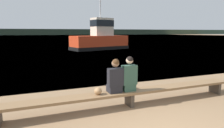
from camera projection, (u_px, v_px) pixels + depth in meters
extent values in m
plane|color=#386084|center=(36.00, 36.00, 118.45)|extent=(240.00, 240.00, 0.00)
cube|color=#2D3D2D|center=(35.00, 32.00, 156.16)|extent=(600.00, 12.00, 4.58)
cube|color=brown|center=(129.00, 92.00, 6.12)|extent=(7.73, 0.53, 0.07)
cube|color=#42382D|center=(215.00, 88.00, 7.46)|extent=(0.12, 0.45, 0.39)
cube|color=#42382D|center=(129.00, 99.00, 6.16)|extent=(0.12, 0.45, 0.39)
cube|color=black|center=(114.00, 88.00, 5.99)|extent=(0.39, 0.38, 0.21)
cube|color=black|center=(115.00, 77.00, 5.85)|extent=(0.45, 0.22, 0.52)
sphere|color=#846047|center=(115.00, 63.00, 5.78)|extent=(0.22, 0.22, 0.22)
sphere|color=#472D19|center=(116.00, 62.00, 5.76)|extent=(0.20, 0.20, 0.20)
cube|color=#2D4C3D|center=(128.00, 87.00, 6.15)|extent=(0.39, 0.38, 0.21)
cube|color=#2D4C3D|center=(129.00, 75.00, 6.01)|extent=(0.45, 0.22, 0.59)
sphere|color=beige|center=(130.00, 60.00, 5.94)|extent=(0.21, 0.21, 0.21)
sphere|color=black|center=(130.00, 60.00, 5.92)|extent=(0.20, 0.20, 0.20)
ellipsoid|color=#9E754C|center=(98.00, 91.00, 5.73)|extent=(0.22, 0.23, 0.21)
cube|color=red|center=(100.00, 43.00, 26.11)|extent=(7.91, 4.45, 1.77)
cube|color=black|center=(100.00, 48.00, 26.21)|extent=(8.08, 4.59, 0.43)
cube|color=beige|center=(102.00, 27.00, 26.00)|extent=(2.93, 2.20, 2.28)
cube|color=black|center=(102.00, 23.00, 25.93)|extent=(3.00, 2.26, 0.82)
cylinder|color=#B2B2B7|center=(100.00, 8.00, 25.47)|extent=(0.14, 0.14, 2.50)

